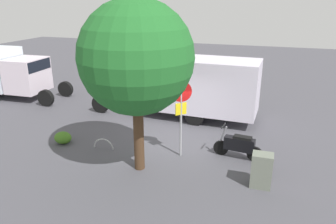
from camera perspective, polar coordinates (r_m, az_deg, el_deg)
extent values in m
plane|color=#49484F|center=(13.07, 0.88, -5.75)|extent=(60.00, 60.00, 0.00)
cylinder|color=black|center=(16.67, 6.55, 1.49)|extent=(0.91, 0.28, 0.90)
cylinder|color=black|center=(14.93, 4.77, -0.64)|extent=(0.91, 0.28, 0.90)
cylinder|color=black|center=(18.43, -8.75, 3.16)|extent=(0.91, 0.28, 0.90)
cylinder|color=black|center=(16.88, -11.83, 1.42)|extent=(0.91, 0.28, 0.90)
cube|color=silver|center=(15.34, 7.31, 4.68)|extent=(4.59, 2.36, 2.48)
cube|color=white|center=(16.42, -3.88, 4.75)|extent=(1.88, 2.16, 1.90)
cube|color=black|center=(16.28, -3.93, 6.79)|extent=(1.89, 2.01, 0.60)
cylinder|color=black|center=(22.78, -26.62, 4.45)|extent=(0.91, 0.28, 0.90)
cylinder|color=black|center=(18.71, -20.79, 2.33)|extent=(0.91, 0.28, 0.90)
cylinder|color=black|center=(20.19, -17.65, 3.90)|extent=(0.91, 0.28, 0.90)
cube|color=silver|center=(20.28, -23.59, 6.02)|extent=(1.88, 2.17, 1.90)
cube|color=black|center=(20.16, -23.82, 7.67)|extent=(1.89, 2.01, 0.60)
cylinder|color=black|center=(12.32, 9.33, -6.25)|extent=(0.57, 0.16, 0.56)
cylinder|color=black|center=(12.10, 15.07, -7.19)|extent=(0.57, 0.16, 0.56)
cube|color=black|center=(12.06, 12.49, -5.57)|extent=(1.13, 0.44, 0.48)
cube|color=black|center=(11.94, 13.06, -4.47)|extent=(0.67, 0.35, 0.12)
cylinder|color=slate|center=(12.08, 9.70, -3.94)|extent=(0.29, 0.10, 0.69)
cylinder|color=black|center=(11.94, 9.79, -2.40)|extent=(0.10, 0.55, 0.04)
cylinder|color=#9E9EA3|center=(11.67, 2.29, -1.78)|extent=(0.08, 0.08, 2.68)
cylinder|color=red|center=(11.29, 2.34, 3.64)|extent=(0.71, 0.32, 0.76)
cube|color=yellow|center=(11.48, 2.30, 0.56)|extent=(0.33, 0.33, 0.44)
cylinder|color=#47301E|center=(10.85, -5.20, -3.88)|extent=(0.35, 0.35, 2.58)
sphere|color=#206526|center=(10.11, -5.65, 9.55)|extent=(3.63, 3.63, 3.63)
cube|color=slate|center=(10.51, 16.19, -9.88)|extent=(0.63, 0.48, 1.12)
torus|color=#B7B7BC|center=(12.98, -11.29, -6.34)|extent=(0.85, 0.09, 0.85)
ellipsoid|color=#427421|center=(13.75, -18.08, -4.34)|extent=(0.72, 0.59, 0.49)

